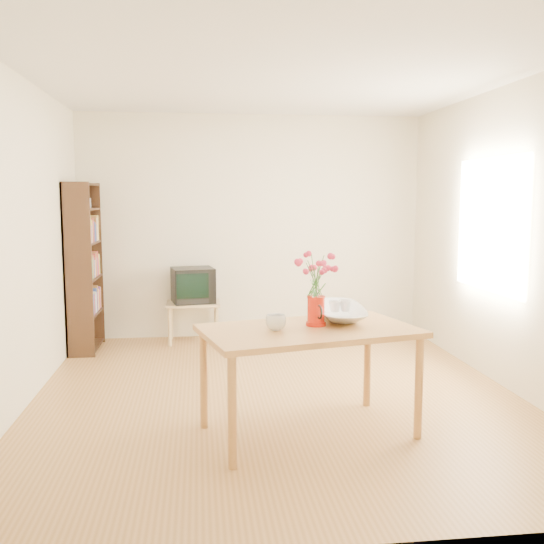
{
  "coord_description": "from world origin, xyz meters",
  "views": [
    {
      "loc": [
        -0.63,
        -4.87,
        1.64
      ],
      "look_at": [
        0.0,
        0.3,
        1.0
      ],
      "focal_mm": 40.0,
      "sensor_mm": 36.0,
      "label": 1
    }
  ],
  "objects": [
    {
      "name": "television",
      "position": [
        -0.7,
        1.98,
        0.66
      ],
      "size": [
        0.52,
        0.49,
        0.39
      ],
      "rotation": [
        0.0,
        0.0,
        0.18
      ],
      "color": "black",
      "rests_on": "tv_stand"
    },
    {
      "name": "bookshelf",
      "position": [
        -1.85,
        1.75,
        0.84
      ],
      "size": [
        0.28,
        0.7,
        1.8
      ],
      "color": "black",
      "rests_on": "ground"
    },
    {
      "name": "pitcher",
      "position": [
        0.18,
        -0.77,
        0.85
      ],
      "size": [
        0.14,
        0.22,
        0.21
      ],
      "rotation": [
        0.0,
        0.0,
        0.13
      ],
      "color": "red",
      "rests_on": "table"
    },
    {
      "name": "room",
      "position": [
        0.03,
        0.0,
        1.3
      ],
      "size": [
        4.5,
        4.5,
        4.5
      ],
      "color": "olive",
      "rests_on": "ground"
    },
    {
      "name": "teacup_a",
      "position": [
        0.37,
        -0.53,
        0.95
      ],
      "size": [
        0.1,
        0.1,
        0.07
      ],
      "primitive_type": "imported",
      "rotation": [
        0.0,
        0.0,
        0.42
      ],
      "color": "white",
      "rests_on": "bowl"
    },
    {
      "name": "bowl",
      "position": [
        0.41,
        -0.53,
        1.0
      ],
      "size": [
        0.57,
        0.57,
        0.5
      ],
      "primitive_type": "imported",
      "rotation": [
        0.0,
        0.0,
        -0.08
      ],
      "color": "white",
      "rests_on": "table"
    },
    {
      "name": "table",
      "position": [
        0.12,
        -0.85,
        0.67
      ],
      "size": [
        1.6,
        1.14,
        0.75
      ],
      "rotation": [
        0.0,
        0.0,
        0.24
      ],
      "color": "#A36E38",
      "rests_on": "ground"
    },
    {
      "name": "teacup_b",
      "position": [
        0.45,
        -0.51,
        0.95
      ],
      "size": [
        0.09,
        0.09,
        0.07
      ],
      "primitive_type": "imported",
      "rotation": [
        0.0,
        0.0,
        1.82
      ],
      "color": "white",
      "rests_on": "bowl"
    },
    {
      "name": "mug",
      "position": [
        -0.12,
        -0.89,
        0.8
      ],
      "size": [
        0.17,
        0.17,
        0.11
      ],
      "primitive_type": "imported",
      "rotation": [
        0.0,
        0.0,
        3.42
      ],
      "color": "white",
      "rests_on": "table"
    },
    {
      "name": "flowers",
      "position": [
        0.18,
        -0.77,
        1.12
      ],
      "size": [
        0.24,
        0.24,
        0.34
      ],
      "primitive_type": null,
      "color": "#EE385F",
      "rests_on": "pitcher"
    },
    {
      "name": "tv_stand",
      "position": [
        -0.7,
        1.97,
        0.39
      ],
      "size": [
        0.6,
        0.45,
        0.46
      ],
      "color": "tan",
      "rests_on": "ground"
    }
  ]
}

